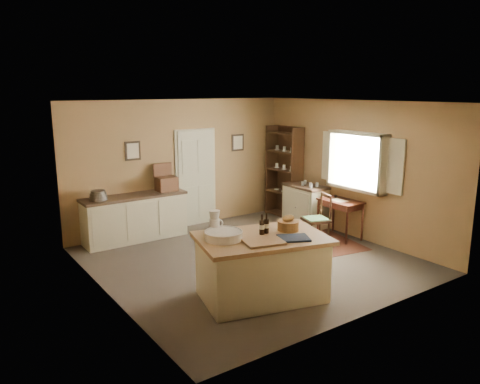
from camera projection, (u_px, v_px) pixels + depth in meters
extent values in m
plane|color=brown|center=(250.00, 260.00, 8.12)|extent=(5.00, 5.00, 0.00)
cube|color=olive|center=(181.00, 164.00, 9.83)|extent=(5.00, 0.10, 2.70)
cube|color=olive|center=(369.00, 217.00, 5.82)|extent=(5.00, 0.10, 2.70)
cube|color=olive|center=(104.00, 205.00, 6.43)|extent=(0.10, 5.00, 2.70)
cube|color=olive|center=(353.00, 169.00, 9.22)|extent=(0.10, 5.00, 2.70)
plane|color=silver|center=(251.00, 102.00, 7.53)|extent=(5.00, 5.00, 0.00)
cube|color=beige|center=(196.00, 177.00, 10.06)|extent=(0.97, 0.06, 2.11)
cube|color=black|center=(133.00, 151.00, 9.14)|extent=(0.32, 0.02, 0.38)
cube|color=beige|center=(133.00, 151.00, 9.13)|extent=(0.24, 0.01, 0.30)
cube|color=black|center=(238.00, 143.00, 10.54)|extent=(0.32, 0.02, 0.38)
cube|color=beige|center=(238.00, 143.00, 10.53)|extent=(0.24, 0.01, 0.30)
cube|color=beige|center=(355.00, 188.00, 9.06)|extent=(0.25, 1.32, 0.06)
cube|color=beige|center=(358.00, 134.00, 8.83)|extent=(0.25, 1.32, 0.06)
cube|color=white|center=(361.00, 161.00, 9.01)|extent=(0.01, 1.20, 1.00)
cube|color=beige|center=(396.00, 167.00, 8.34)|extent=(0.04, 0.35, 1.00)
cube|color=beige|center=(329.00, 156.00, 9.65)|extent=(0.04, 0.35, 1.00)
cube|color=beige|center=(262.00, 269.00, 6.59)|extent=(1.85, 1.41, 0.85)
cube|color=#967447|center=(262.00, 238.00, 6.49)|extent=(2.00, 1.56, 0.06)
cylinder|color=white|center=(224.00, 235.00, 6.33)|extent=(0.51, 0.51, 0.11)
cube|color=#967447|center=(264.00, 242.00, 6.19)|extent=(0.59, 0.48, 0.03)
cube|color=black|center=(294.00, 238.00, 6.36)|extent=(0.52, 0.48, 0.02)
cylinder|color=olive|center=(288.00, 226.00, 6.74)|extent=(0.31, 0.31, 0.14)
cylinder|color=black|center=(262.00, 224.00, 6.53)|extent=(0.07, 0.07, 0.29)
cylinder|color=black|center=(266.00, 223.00, 6.59)|extent=(0.07, 0.07, 0.29)
cube|color=beige|center=(135.00, 219.00, 9.13)|extent=(1.99, 0.55, 0.85)
cube|color=#332319|center=(134.00, 196.00, 9.03)|extent=(2.03, 0.58, 0.05)
cube|color=#53311F|center=(167.00, 184.00, 9.38)|extent=(0.40, 0.30, 0.28)
cylinder|color=#59544F|center=(98.00, 195.00, 8.62)|extent=(0.34, 0.34, 0.18)
cube|color=#471E15|center=(323.00, 241.00, 9.10)|extent=(1.36, 1.76, 0.01)
cube|color=black|center=(341.00, 201.00, 9.18)|extent=(0.52, 0.85, 0.03)
cube|color=black|center=(340.00, 204.00, 9.20)|extent=(0.46, 0.79, 0.10)
cube|color=silver|center=(339.00, 200.00, 9.15)|extent=(0.22, 0.30, 0.01)
cylinder|color=black|center=(335.00, 196.00, 9.42)|extent=(0.05, 0.05, 0.05)
cylinder|color=black|center=(347.00, 227.00, 8.84)|extent=(0.04, 0.04, 0.72)
cylinder|color=black|center=(362.00, 223.00, 9.08)|extent=(0.04, 0.04, 0.72)
cylinder|color=black|center=(318.00, 218.00, 9.45)|extent=(0.04, 0.04, 0.72)
cylinder|color=black|center=(333.00, 214.00, 9.70)|extent=(0.04, 0.04, 0.72)
cube|color=beige|center=(305.00, 207.00, 10.06)|extent=(0.51, 0.93, 0.85)
cube|color=#332319|center=(306.00, 186.00, 9.96)|extent=(0.54, 0.97, 0.05)
cylinder|color=silver|center=(309.00, 184.00, 9.82)|extent=(0.22, 0.22, 0.09)
cube|color=black|center=(297.00, 175.00, 10.31)|extent=(0.35, 0.04, 2.08)
cube|color=black|center=(272.00, 170.00, 11.03)|extent=(0.35, 0.04, 2.08)
cube|color=black|center=(290.00, 172.00, 10.77)|extent=(0.02, 0.94, 2.08)
cube|color=black|center=(283.00, 214.00, 10.89)|extent=(0.35, 0.90, 0.03)
cube|color=black|center=(284.00, 192.00, 10.78)|extent=(0.35, 0.90, 0.03)
cube|color=black|center=(284.00, 170.00, 10.66)|extent=(0.35, 0.90, 0.03)
cube|color=black|center=(284.00, 152.00, 10.57)|extent=(0.35, 0.90, 0.03)
cube|color=black|center=(285.00, 133.00, 10.48)|extent=(0.35, 0.90, 0.03)
cylinder|color=white|center=(284.00, 167.00, 10.65)|extent=(0.12, 0.12, 0.11)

